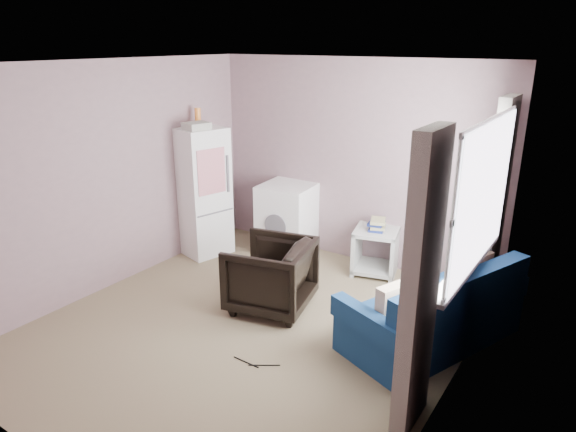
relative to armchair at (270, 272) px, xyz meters
name	(u,v)px	position (x,y,z in m)	size (l,w,h in m)	color
room	(249,207)	(0.09, -0.44, 0.84)	(3.84, 4.24, 2.54)	#8B795B
armchair	(270,272)	(0.00, 0.00, 0.00)	(0.79, 0.74, 0.82)	black
fridge	(202,191)	(-1.61, 0.74, 0.43)	(0.70, 0.69, 1.88)	white
washing_machine	(288,217)	(-0.69, 1.35, 0.07)	(0.71, 0.71, 0.92)	white
side_table	(376,248)	(0.55, 1.39, -0.09)	(0.61, 0.61, 0.69)	#B4B5B1
sofa	(436,315)	(1.65, 0.30, -0.12)	(1.39, 1.93, 0.79)	navy
window_dressing	(466,238)	(1.85, 0.25, 0.70)	(0.17, 2.62, 2.18)	white
floor_cables	(255,364)	(0.48, -0.91, -0.40)	(0.41, 0.16, 0.01)	black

